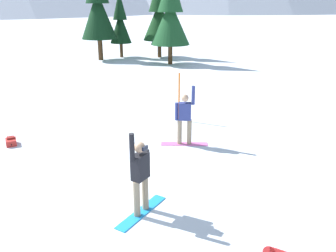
{
  "coord_description": "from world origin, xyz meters",
  "views": [
    {
      "loc": [
        2.03,
        -7.43,
        4.54
      ],
      "look_at": [
        1.73,
        2.4,
        1.0
      ],
      "focal_mm": 37.88,
      "sensor_mm": 36.0,
      "label": 1
    }
  ],
  "objects_px": {
    "snowboarder_midground": "(185,118)",
    "pine_tree_short": "(98,6)",
    "pine_tree_leaning": "(159,14)",
    "backpack_red": "(11,142)",
    "pine_tree_young": "(170,14)",
    "pine_tree_broad": "(120,21)",
    "trail_marker_pole": "(179,97)",
    "snowboarder_foreground": "(140,175)"
  },
  "relations": [
    {
      "from": "backpack_red",
      "to": "trail_marker_pole",
      "type": "height_order",
      "value": "trail_marker_pole"
    },
    {
      "from": "backpack_red",
      "to": "pine_tree_broad",
      "type": "height_order",
      "value": "pine_tree_broad"
    },
    {
      "from": "pine_tree_leaning",
      "to": "backpack_red",
      "type": "bearing_deg",
      "value": -101.81
    },
    {
      "from": "snowboarder_foreground",
      "to": "snowboarder_midground",
      "type": "height_order",
      "value": "snowboarder_foreground"
    },
    {
      "from": "pine_tree_short",
      "to": "backpack_red",
      "type": "bearing_deg",
      "value": -87.9
    },
    {
      "from": "snowboarder_foreground",
      "to": "backpack_red",
      "type": "bearing_deg",
      "value": 140.95
    },
    {
      "from": "snowboarder_foreground",
      "to": "snowboarder_midground",
      "type": "relative_size",
      "value": 1.01
    },
    {
      "from": "pine_tree_young",
      "to": "pine_tree_short",
      "type": "relative_size",
      "value": 0.87
    },
    {
      "from": "snowboarder_midground",
      "to": "backpack_red",
      "type": "relative_size",
      "value": 3.64
    },
    {
      "from": "snowboarder_midground",
      "to": "backpack_red",
      "type": "xyz_separation_m",
      "value": [
        -5.7,
        -0.22,
        -0.82
      ]
    },
    {
      "from": "pine_tree_short",
      "to": "trail_marker_pole",
      "type": "bearing_deg",
      "value": -67.08
    },
    {
      "from": "snowboarder_midground",
      "to": "pine_tree_leaning",
      "type": "distance_m",
      "value": 18.78
    },
    {
      "from": "snowboarder_midground",
      "to": "pine_tree_short",
      "type": "height_order",
      "value": "pine_tree_short"
    },
    {
      "from": "pine_tree_leaning",
      "to": "pine_tree_short",
      "type": "distance_m",
      "value": 4.83
    },
    {
      "from": "backpack_red",
      "to": "pine_tree_young",
      "type": "relative_size",
      "value": 0.08
    },
    {
      "from": "pine_tree_broad",
      "to": "trail_marker_pole",
      "type": "bearing_deg",
      "value": -73.5
    },
    {
      "from": "pine_tree_young",
      "to": "pine_tree_leaning",
      "type": "relative_size",
      "value": 1.02
    },
    {
      "from": "backpack_red",
      "to": "pine_tree_young",
      "type": "height_order",
      "value": "pine_tree_young"
    },
    {
      "from": "snowboarder_midground",
      "to": "pine_tree_young",
      "type": "xyz_separation_m",
      "value": [
        -0.83,
        15.27,
        2.59
      ]
    },
    {
      "from": "backpack_red",
      "to": "pine_tree_broad",
      "type": "distance_m",
      "value": 18.9
    },
    {
      "from": "trail_marker_pole",
      "to": "pine_tree_short",
      "type": "relative_size",
      "value": 0.25
    },
    {
      "from": "pine_tree_broad",
      "to": "pine_tree_leaning",
      "type": "relative_size",
      "value": 0.83
    },
    {
      "from": "snowboarder_midground",
      "to": "pine_tree_young",
      "type": "relative_size",
      "value": 0.31
    },
    {
      "from": "snowboarder_foreground",
      "to": "trail_marker_pole",
      "type": "distance_m",
      "value": 6.56
    },
    {
      "from": "backpack_red",
      "to": "pine_tree_young",
      "type": "xyz_separation_m",
      "value": [
        4.87,
        15.49,
        3.41
      ]
    },
    {
      "from": "trail_marker_pole",
      "to": "pine_tree_leaning",
      "type": "xyz_separation_m",
      "value": [
        -1.6,
        16.04,
        2.49
      ]
    },
    {
      "from": "pine_tree_short",
      "to": "snowboarder_foreground",
      "type": "bearing_deg",
      "value": -75.82
    },
    {
      "from": "snowboarder_midground",
      "to": "trail_marker_pole",
      "type": "bearing_deg",
      "value": 94.2
    },
    {
      "from": "pine_tree_young",
      "to": "pine_tree_short",
      "type": "bearing_deg",
      "value": 162.16
    },
    {
      "from": "snowboarder_foreground",
      "to": "pine_tree_short",
      "type": "relative_size",
      "value": 0.27
    },
    {
      "from": "backpack_red",
      "to": "snowboarder_foreground",
      "type": "bearing_deg",
      "value": -39.05
    },
    {
      "from": "snowboarder_midground",
      "to": "pine_tree_short",
      "type": "distance_m",
      "value": 18.45
    },
    {
      "from": "snowboarder_midground",
      "to": "pine_tree_broad",
      "type": "distance_m",
      "value": 19.21
    },
    {
      "from": "trail_marker_pole",
      "to": "pine_tree_short",
      "type": "xyz_separation_m",
      "value": [
        -6.15,
        14.56,
        3.1
      ]
    },
    {
      "from": "pine_tree_young",
      "to": "pine_tree_short",
      "type": "height_order",
      "value": "pine_tree_short"
    },
    {
      "from": "pine_tree_short",
      "to": "snowboarder_midground",
      "type": "bearing_deg",
      "value": -69.6
    },
    {
      "from": "pine_tree_young",
      "to": "pine_tree_short",
      "type": "distance_m",
      "value": 5.81
    },
    {
      "from": "backpack_red",
      "to": "pine_tree_leaning",
      "type": "xyz_separation_m",
      "value": [
        3.92,
        18.74,
        3.32
      ]
    },
    {
      "from": "trail_marker_pole",
      "to": "pine_tree_leaning",
      "type": "bearing_deg",
      "value": 95.71
    },
    {
      "from": "snowboarder_midground",
      "to": "trail_marker_pole",
      "type": "height_order",
      "value": "snowboarder_midground"
    },
    {
      "from": "backpack_red",
      "to": "pine_tree_leaning",
      "type": "distance_m",
      "value": 19.43
    },
    {
      "from": "pine_tree_short",
      "to": "pine_tree_broad",
      "type": "bearing_deg",
      "value": 45.13
    }
  ]
}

